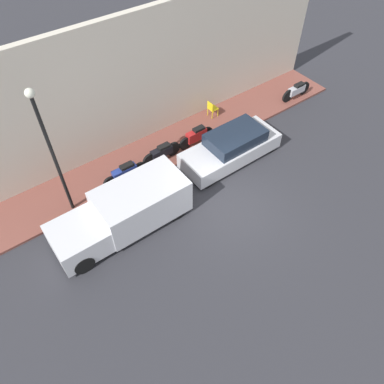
% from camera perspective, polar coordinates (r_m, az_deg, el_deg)
% --- Properties ---
extents(ground_plane, '(60.00, 60.00, 0.00)m').
position_cam_1_polar(ground_plane, '(14.55, 6.05, -2.19)').
color(ground_plane, '#2D2D33').
extents(sidewalk, '(2.31, 18.16, 0.11)m').
position_cam_1_polar(sidewalk, '(16.83, -3.37, 6.99)').
color(sidewalk, brown).
rests_on(sidewalk, ground_plane).
extents(building_facade, '(0.30, 18.16, 5.65)m').
position_cam_1_polar(building_facade, '(16.08, -6.55, 16.87)').
color(building_facade, beige).
rests_on(building_facade, ground_plane).
extents(parked_car, '(1.67, 4.38, 1.34)m').
position_cam_1_polar(parked_car, '(15.97, 6.04, 6.82)').
color(parked_car, silver).
rests_on(parked_car, ground_plane).
extents(delivery_van, '(1.81, 4.99, 1.62)m').
position_cam_1_polar(delivery_van, '(13.44, -10.47, -3.06)').
color(delivery_van, silver).
rests_on(delivery_van, ground_plane).
extents(motorcycle_blue, '(0.30, 1.91, 0.76)m').
position_cam_1_polar(motorcycle_blue, '(15.21, -10.20, 2.97)').
color(motorcycle_blue, navy).
rests_on(motorcycle_blue, sidewalk).
extents(motorcycle_red, '(0.30, 1.80, 0.83)m').
position_cam_1_polar(motorcycle_red, '(16.57, 0.69, 8.58)').
color(motorcycle_red, '#B21E1E').
rests_on(motorcycle_red, sidewalk).
extents(scooter_silver, '(0.30, 1.84, 0.75)m').
position_cam_1_polar(scooter_silver, '(20.10, 15.63, 14.69)').
color(scooter_silver, '#B7B7BF').
rests_on(scooter_silver, sidewalk).
extents(motorcycle_black, '(0.30, 1.82, 0.77)m').
position_cam_1_polar(motorcycle_black, '(15.83, -4.63, 6.01)').
color(motorcycle_black, black).
rests_on(motorcycle_black, sidewalk).
extents(streetlamp, '(0.30, 0.30, 5.24)m').
position_cam_1_polar(streetlamp, '(12.82, -20.95, 6.81)').
color(streetlamp, black).
rests_on(streetlamp, sidewalk).
extents(cafe_chair, '(0.40, 0.40, 0.80)m').
position_cam_1_polar(cafe_chair, '(18.14, 3.06, 12.66)').
color(cafe_chair, yellow).
rests_on(cafe_chair, sidewalk).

